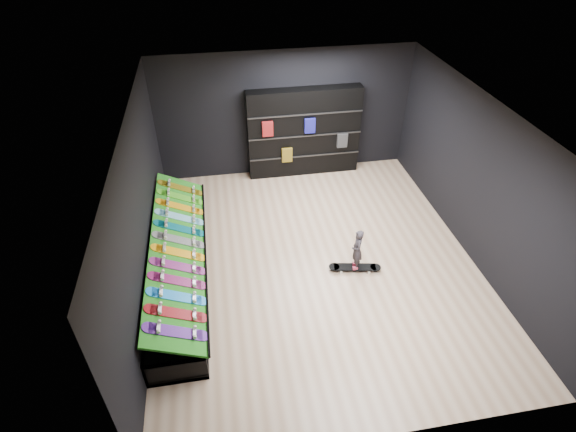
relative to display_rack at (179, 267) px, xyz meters
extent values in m
cube|color=#CFAD8B|center=(2.55, 0.00, -0.25)|extent=(6.00, 7.00, 0.01)
cube|color=white|center=(2.55, 0.00, 2.75)|extent=(6.00, 7.00, 0.01)
cube|color=black|center=(2.55, 3.50, 1.25)|extent=(6.00, 0.02, 3.00)
cube|color=black|center=(2.55, -3.50, 1.25)|extent=(6.00, 0.02, 3.00)
cube|color=black|center=(-0.45, 0.00, 1.25)|extent=(0.02, 7.00, 3.00)
cube|color=black|center=(5.55, 0.00, 1.25)|extent=(0.02, 7.00, 3.00)
cube|color=#186B10|center=(0.05, 0.00, 0.46)|extent=(0.92, 4.50, 0.46)
cube|color=black|center=(2.98, 3.32, 0.83)|extent=(2.69, 0.31, 2.15)
imported|color=black|center=(3.23, -0.38, 0.09)|extent=(0.16, 0.21, 0.50)
camera|label=1|loc=(0.93, -6.25, 5.64)|focal=28.00mm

